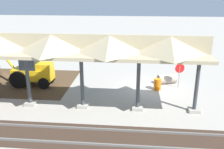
# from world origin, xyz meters

# --- Properties ---
(ground_plane) EXTENTS (120.00, 120.00, 0.00)m
(ground_plane) POSITION_xyz_m (0.00, 0.00, 0.00)
(ground_plane) COLOR #9E998E
(dirt_work_zone) EXTENTS (9.40, 7.00, 0.01)m
(dirt_work_zone) POSITION_xyz_m (11.30, -0.45, 0.00)
(dirt_work_zone) COLOR #4C3823
(dirt_work_zone) RESTS_ON ground
(platform_canopy) EXTENTS (15.74, 3.20, 4.90)m
(platform_canopy) POSITION_xyz_m (4.78, 3.87, 4.17)
(platform_canopy) COLOR #9E998E
(platform_canopy) RESTS_ON ground
(rail_tracks) EXTENTS (60.00, 2.58, 0.15)m
(rail_tracks) POSITION_xyz_m (0.00, 7.45, 0.03)
(rail_tracks) COLOR slate
(rail_tracks) RESTS_ON ground
(stop_sign) EXTENTS (0.75, 0.20, 2.00)m
(stop_sign) POSITION_xyz_m (-2.14, -0.34, 1.43)
(stop_sign) COLOR gray
(stop_sign) RESTS_ON ground
(backhoe) EXTENTS (5.24, 1.75, 2.82)m
(backhoe) POSITION_xyz_m (9.75, 0.24, 1.26)
(backhoe) COLOR #EAB214
(backhoe) RESTS_ON ground
(dirt_mound) EXTENTS (4.24, 4.24, 1.34)m
(dirt_mound) POSITION_xyz_m (13.00, -1.15, 0.00)
(dirt_mound) COLOR #4C3823
(dirt_mound) RESTS_ON ground
(concrete_pipe) EXTENTS (1.70, 1.26, 0.80)m
(concrete_pipe) POSITION_xyz_m (-1.31, -1.23, 0.40)
(concrete_pipe) COLOR #9E9384
(concrete_pipe) RESTS_ON ground
(traffic_barrel) EXTENTS (0.56, 0.56, 0.90)m
(traffic_barrel) POSITION_xyz_m (-0.42, 0.28, 0.45)
(traffic_barrel) COLOR orange
(traffic_barrel) RESTS_ON ground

